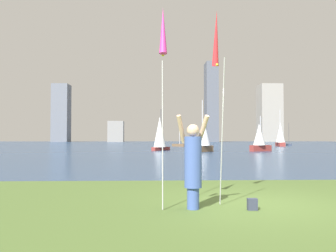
{
  "coord_description": "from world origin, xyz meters",
  "views": [
    {
      "loc": [
        -2.28,
        -7.81,
        1.48
      ],
      "look_at": [
        -1.3,
        17.38,
        2.29
      ],
      "focal_mm": 37.83,
      "sensor_mm": 36.0,
      "label": 1
    }
  ],
  "objects_px": {
    "bag": "(252,204)",
    "sailboat_0": "(289,144)",
    "person": "(193,162)",
    "sailboat_3": "(203,135)",
    "kite_flag_left": "(163,38)",
    "sailboat_4": "(259,138)",
    "sailboat_5": "(160,133)",
    "sailboat_6": "(280,135)",
    "kite_flag_right": "(216,43)",
    "sailboat_2": "(180,145)"
  },
  "relations": [
    {
      "from": "bag",
      "to": "sailboat_0",
      "type": "relative_size",
      "value": 0.06
    },
    {
      "from": "person",
      "to": "sailboat_3",
      "type": "height_order",
      "value": "sailboat_3"
    },
    {
      "from": "person",
      "to": "bag",
      "type": "relative_size",
      "value": 8.23
    },
    {
      "from": "person",
      "to": "kite_flag_left",
      "type": "relative_size",
      "value": 0.48
    },
    {
      "from": "sailboat_0",
      "to": "sailboat_3",
      "type": "relative_size",
      "value": 0.77
    },
    {
      "from": "sailboat_3",
      "to": "sailboat_4",
      "type": "height_order",
      "value": "sailboat_3"
    },
    {
      "from": "sailboat_5",
      "to": "kite_flag_left",
      "type": "bearing_deg",
      "value": -90.82
    },
    {
      "from": "sailboat_0",
      "to": "sailboat_6",
      "type": "height_order",
      "value": "sailboat_6"
    },
    {
      "from": "bag",
      "to": "sailboat_4",
      "type": "distance_m",
      "value": 31.28
    },
    {
      "from": "kite_flag_left",
      "to": "sailboat_4",
      "type": "distance_m",
      "value": 32.01
    },
    {
      "from": "kite_flag_left",
      "to": "sailboat_3",
      "type": "bearing_deg",
      "value": 80.45
    },
    {
      "from": "sailboat_3",
      "to": "sailboat_5",
      "type": "bearing_deg",
      "value": 139.49
    },
    {
      "from": "person",
      "to": "bag",
      "type": "xyz_separation_m",
      "value": [
        1.19,
        -0.16,
        -0.84
      ]
    },
    {
      "from": "bag",
      "to": "sailboat_0",
      "type": "xyz_separation_m",
      "value": [
        21.63,
        53.99,
        0.13
      ]
    },
    {
      "from": "person",
      "to": "sailboat_5",
      "type": "distance_m",
      "value": 32.43
    },
    {
      "from": "kite_flag_right",
      "to": "sailboat_3",
      "type": "bearing_deg",
      "value": 82.63
    },
    {
      "from": "kite_flag_left",
      "to": "sailboat_3",
      "type": "relative_size",
      "value": 0.78
    },
    {
      "from": "sailboat_2",
      "to": "sailboat_5",
      "type": "relative_size",
      "value": 0.98
    },
    {
      "from": "kite_flag_left",
      "to": "bag",
      "type": "bearing_deg",
      "value": 3.79
    },
    {
      "from": "kite_flag_right",
      "to": "sailboat_4",
      "type": "relative_size",
      "value": 1.18
    },
    {
      "from": "sailboat_2",
      "to": "kite_flag_left",
      "type": "bearing_deg",
      "value": -94.5
    },
    {
      "from": "sailboat_2",
      "to": "sailboat_6",
      "type": "distance_m",
      "value": 16.57
    },
    {
      "from": "bag",
      "to": "sailboat_6",
      "type": "bearing_deg",
      "value": 69.49
    },
    {
      "from": "sailboat_0",
      "to": "sailboat_3",
      "type": "distance_m",
      "value": 31.33
    },
    {
      "from": "person",
      "to": "sailboat_5",
      "type": "bearing_deg",
      "value": 92.63
    },
    {
      "from": "kite_flag_left",
      "to": "sailboat_2",
      "type": "height_order",
      "value": "sailboat_2"
    },
    {
      "from": "sailboat_0",
      "to": "sailboat_6",
      "type": "distance_m",
      "value": 5.56
    },
    {
      "from": "sailboat_3",
      "to": "sailboat_6",
      "type": "relative_size",
      "value": 0.87
    },
    {
      "from": "bag",
      "to": "sailboat_3",
      "type": "relative_size",
      "value": 0.05
    },
    {
      "from": "sailboat_6",
      "to": "sailboat_0",
      "type": "bearing_deg",
      "value": 54.82
    },
    {
      "from": "kite_flag_right",
      "to": "sailboat_6",
      "type": "height_order",
      "value": "sailboat_6"
    },
    {
      "from": "person",
      "to": "sailboat_0",
      "type": "height_order",
      "value": "sailboat_0"
    },
    {
      "from": "kite_flag_right",
      "to": "sailboat_5",
      "type": "relative_size",
      "value": 0.94
    },
    {
      "from": "kite_flag_right",
      "to": "bag",
      "type": "relative_size",
      "value": 18.44
    },
    {
      "from": "sailboat_2",
      "to": "sailboat_3",
      "type": "relative_size",
      "value": 0.86
    },
    {
      "from": "person",
      "to": "sailboat_2",
      "type": "height_order",
      "value": "sailboat_2"
    },
    {
      "from": "sailboat_2",
      "to": "sailboat_4",
      "type": "relative_size",
      "value": 1.22
    },
    {
      "from": "sailboat_5",
      "to": "sailboat_6",
      "type": "distance_m",
      "value": 26.24
    },
    {
      "from": "kite_flag_left",
      "to": "sailboat_5",
      "type": "distance_m",
      "value": 32.74
    },
    {
      "from": "sailboat_4",
      "to": "kite_flag_left",
      "type": "bearing_deg",
      "value": -110.1
    },
    {
      "from": "bag",
      "to": "sailboat_0",
      "type": "bearing_deg",
      "value": 68.16
    },
    {
      "from": "sailboat_4",
      "to": "kite_flag_right",
      "type": "bearing_deg",
      "value": -108.54
    },
    {
      "from": "person",
      "to": "kite_flag_left",
      "type": "bearing_deg",
      "value": -153.59
    },
    {
      "from": "sailboat_0",
      "to": "sailboat_2",
      "type": "distance_m",
      "value": 20.07
    },
    {
      "from": "kite_flag_left",
      "to": "sailboat_6",
      "type": "distance_m",
      "value": 53.81
    },
    {
      "from": "sailboat_0",
      "to": "sailboat_6",
      "type": "xyz_separation_m",
      "value": [
        -3.06,
        -4.35,
        1.62
      ]
    },
    {
      "from": "sailboat_4",
      "to": "sailboat_6",
      "type": "bearing_deg",
      "value": 64.54
    },
    {
      "from": "kite_flag_left",
      "to": "sailboat_0",
      "type": "height_order",
      "value": "kite_flag_left"
    },
    {
      "from": "sailboat_0",
      "to": "bag",
      "type": "bearing_deg",
      "value": -111.84
    },
    {
      "from": "sailboat_4",
      "to": "sailboat_0",
      "type": "bearing_deg",
      "value": 62.64
    }
  ]
}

